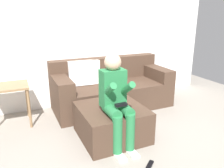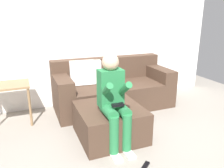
{
  "view_description": "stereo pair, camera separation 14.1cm",
  "coord_description": "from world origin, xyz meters",
  "views": [
    {
      "loc": [
        -1.26,
        -1.84,
        1.57
      ],
      "look_at": [
        0.06,
        1.07,
        0.58
      ],
      "focal_mm": 35.91,
      "sensor_mm": 36.0,
      "label": 1
    },
    {
      "loc": [
        -1.13,
        -1.9,
        1.57
      ],
      "look_at": [
        0.06,
        1.07,
        0.58
      ],
      "focal_mm": 35.91,
      "sensor_mm": 36.0,
      "label": 2
    }
  ],
  "objects": [
    {
      "name": "ground_plane",
      "position": [
        0.0,
        0.0,
        0.0
      ],
      "size": [
        6.41,
        6.41,
        0.0
      ],
      "primitive_type": "plane",
      "color": "gray"
    },
    {
      "name": "couch_sectional",
      "position": [
        0.26,
        1.59,
        0.33
      ],
      "size": [
        2.02,
        0.86,
        0.85
      ],
      "color": "#473326",
      "rests_on": "ground_plane"
    },
    {
      "name": "side_table",
      "position": [
        -1.4,
        1.53,
        0.52
      ],
      "size": [
        0.61,
        0.47,
        0.61
      ],
      "color": "olive",
      "rests_on": "ground_plane"
    },
    {
      "name": "remote_near_ottoman",
      "position": [
        -0.04,
        -0.14,
        0.01
      ],
      "size": [
        0.16,
        0.14,
        0.02
      ],
      "primitive_type": "cube",
      "rotation": [
        0.0,
        0.0,
        0.69
      ],
      "color": "black",
      "rests_on": "ground_plane"
    },
    {
      "name": "ottoman",
      "position": [
        -0.16,
        0.61,
        0.21
      ],
      "size": [
        0.82,
        0.84,
        0.42
      ],
      "primitive_type": "cube",
      "color": "#473326",
      "rests_on": "ground_plane"
    },
    {
      "name": "person_seated",
      "position": [
        -0.19,
        0.4,
        0.62
      ],
      "size": [
        0.3,
        0.58,
        1.14
      ],
      "color": "#26723F",
      "rests_on": "ground_plane"
    },
    {
      "name": "wall_back",
      "position": [
        0.0,
        2.01,
        1.32
      ],
      "size": [
        4.93,
        0.1,
        2.64
      ],
      "primitive_type": "cube",
      "color": "white",
      "rests_on": "ground_plane"
    }
  ]
}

